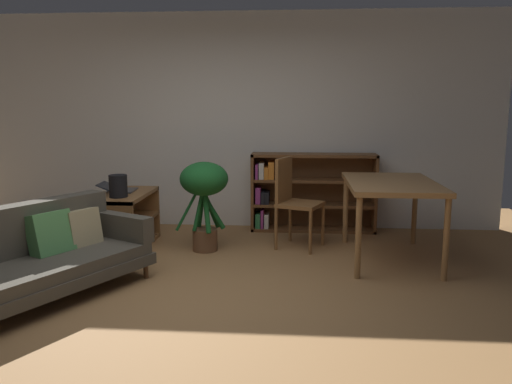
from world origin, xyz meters
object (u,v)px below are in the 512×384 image
Objects in this scene: fabric_couch at (39,255)px; bookshelf at (307,192)px; potted_floor_plant at (204,189)px; dining_table at (391,189)px; dining_chair_near at (293,197)px; open_laptop at (119,189)px; desk_speaker at (118,186)px; media_console at (126,220)px.

fabric_couch is 1.26× the size of bookshelf.
potted_floor_plant is 0.71× the size of dining_table.
potted_floor_plant reaches higher than fabric_couch.
potted_floor_plant is 0.98× the size of dining_chair_near.
fabric_couch reaches higher than open_laptop.
potted_floor_plant is 1.94m from dining_table.
desk_speaker is at bearing 78.96° from fabric_couch.
dining_table is at bearing -4.97° from potted_floor_plant.
dining_table is at bearing 0.38° from desk_speaker.
desk_speaker reaches higher than dining_table.
dining_chair_near is (-0.98, 0.40, -0.17)m from dining_table.
dining_chair_near is at bearing 13.47° from potted_floor_plant.
dining_chair_near reaches higher than dining_table.
dining_chair_near is (1.94, 0.05, -0.08)m from open_laptop.
desk_speaker is at bearing -167.92° from potted_floor_plant.
potted_floor_plant is at bearing -4.43° from media_console.
dining_table is at bearing -56.08° from bookshelf.
media_console is (0.23, 1.51, -0.05)m from fabric_couch.
bookshelf reaches higher than open_laptop.
dining_table reaches higher than fabric_couch.
media_console is 0.36m from open_laptop.
bookshelf is (2.23, 2.49, 0.13)m from fabric_couch.
bookshelf reaches higher than desk_speaker.
dining_table is (2.82, -0.24, 0.42)m from media_console.
fabric_couch is 3.33m from dining_table.
dining_chair_near is (1.84, 0.16, 0.25)m from media_console.
bookshelf is at bearing 43.36° from potted_floor_plant.
fabric_couch is at bearing -101.04° from desk_speaker.
dining_table is 1.49m from bookshelf.
bookshelf reaches higher than fabric_couch.
open_laptop is 1.01m from potted_floor_plant.
potted_floor_plant reaches higher than dining_table.
media_console is 0.75× the size of dining_table.
bookshelf is (-0.82, 1.22, -0.24)m from dining_table.
media_console is at bearing -45.78° from open_laptop.
dining_chair_near is (1.82, 0.41, -0.17)m from desk_speaker.
dining_table is 0.88× the size of bookshelf.
bookshelf is at bearing 22.50° from open_laptop.
dining_chair_near reaches higher than desk_speaker.
dining_chair_near is (0.95, 0.23, -0.12)m from potted_floor_plant.
bookshelf is at bearing 26.12° from media_console.
dining_chair_near is (2.07, 1.67, 0.20)m from fabric_couch.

